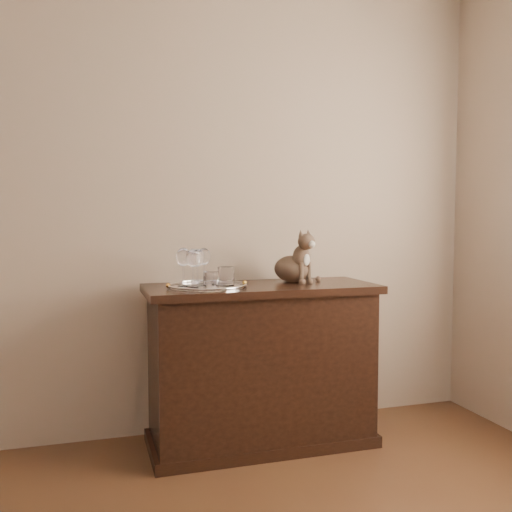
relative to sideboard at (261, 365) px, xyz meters
The scene contains 10 objects.
wall_back 1.15m from the sideboard, 152.68° to the left, with size 4.00×0.10×2.70m, color tan.
sideboard is the anchor object (origin of this frame).
tray 0.52m from the sideboard, behind, with size 0.40×0.40×0.01m, color silver.
wine_glass_a 0.67m from the sideboard, behind, with size 0.07×0.07×0.19m, color white, non-canonical shape.
wine_glass_b 0.60m from the sideboard, 166.19° to the left, with size 0.07×0.07×0.19m, color white, non-canonical shape.
wine_glass_c 0.64m from the sideboard, behind, with size 0.07×0.07×0.19m, color white, non-canonical shape.
wine_glass_d 0.62m from the sideboard, behind, with size 0.07×0.07×0.18m, color white, non-canonical shape.
tumbler_b 0.58m from the sideboard, 154.24° to the right, with size 0.07×0.07×0.08m, color silver.
tumbler_c 0.52m from the sideboard, 167.50° to the right, with size 0.08×0.08×0.10m, color white.
cat 0.61m from the sideboard, 21.18° to the left, with size 0.29×0.27×0.29m, color #4E3D2F, non-canonical shape.
Camera 1 is at (-0.29, -0.87, 1.21)m, focal length 40.00 mm.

